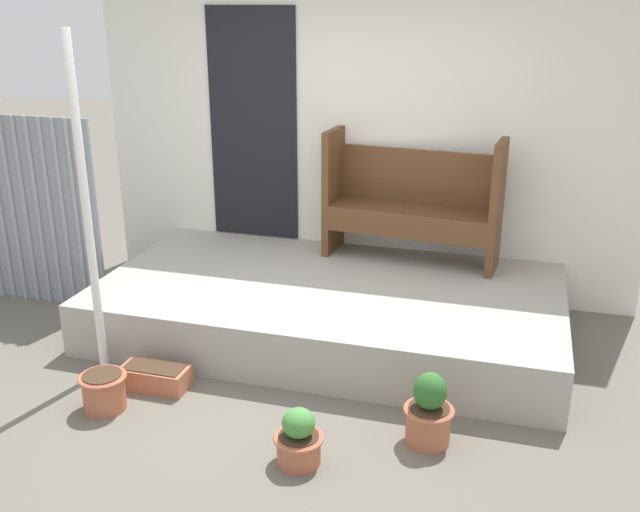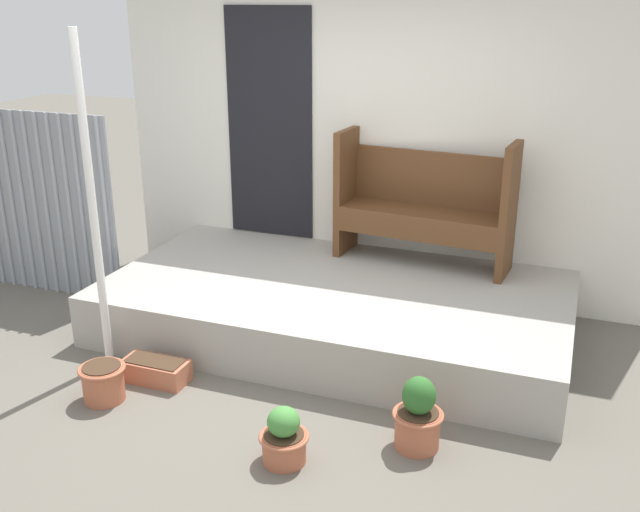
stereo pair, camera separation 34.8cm
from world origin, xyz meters
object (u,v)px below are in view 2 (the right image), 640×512
object	(u,v)px
flower_pot_middle	(284,438)
support_post	(93,209)
planter_box_rect	(156,370)
flower_pot_left	(103,381)
bench	(425,200)
flower_pot_right	(418,417)

from	to	relation	value
flower_pot_middle	support_post	bearing A→B (deg)	159.26
flower_pot_middle	planter_box_rect	distance (m)	1.29
flower_pot_left	flower_pot_middle	xyz separation A→B (m)	(1.36, -0.19, 0.02)
flower_pot_middle	planter_box_rect	size ratio (longest dim) A/B	0.76
bench	planter_box_rect	xyz separation A→B (m)	(-1.40, -1.88, -0.85)
flower_pot_middle	flower_pot_right	distance (m)	0.78
flower_pot_middle	bench	bearing A→B (deg)	84.79
support_post	planter_box_rect	size ratio (longest dim) A/B	5.09
flower_pot_left	planter_box_rect	bearing A→B (deg)	61.29
flower_pot_middle	planter_box_rect	bearing A→B (deg)	156.23
bench	support_post	bearing A→B (deg)	-130.73
flower_pot_right	planter_box_rect	size ratio (longest dim) A/B	1.00
support_post	bench	distance (m)	2.58
flower_pot_middle	flower_pot_right	xyz separation A→B (m)	(0.67, 0.40, 0.05)
flower_pot_middle	flower_pot_right	world-z (taller)	flower_pot_right
flower_pot_left	flower_pot_middle	distance (m)	1.37
flower_pot_left	planter_box_rect	world-z (taller)	flower_pot_left
planter_box_rect	bench	bearing A→B (deg)	53.32
support_post	flower_pot_right	xyz separation A→B (m)	(2.30, -0.22, -0.96)
support_post	flower_pot_middle	size ratio (longest dim) A/B	6.71
flower_pot_left	flower_pot_middle	bearing A→B (deg)	-7.98
support_post	planter_box_rect	world-z (taller)	support_post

